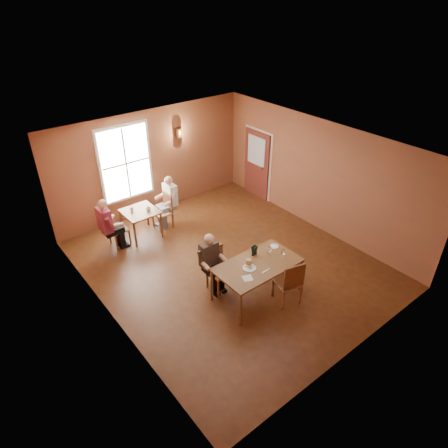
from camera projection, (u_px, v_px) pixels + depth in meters
ground at (229, 264)px, 9.75m from camera, size 6.00×7.00×0.01m
wall_back at (152, 162)px, 11.29m from camera, size 6.00×0.04×3.00m
wall_front at (362, 293)px, 6.63m from camera, size 6.00×0.04×3.00m
wall_left at (104, 261)px, 7.37m from camera, size 0.04×7.00×3.00m
wall_right at (317, 176)px, 10.54m from camera, size 0.04×7.00×3.00m
ceiling at (230, 147)px, 8.17m from camera, size 6.00×7.00×0.04m
window at (126, 163)px, 10.73m from camera, size 1.36×0.10×1.96m
door at (256, 165)px, 12.28m from camera, size 0.12×1.04×2.10m
wall_sconce at (179, 133)px, 11.33m from camera, size 0.16×0.16×0.28m
main_table at (257, 280)px, 8.58m from camera, size 1.81×1.02×0.85m
chair_diner_main at (220, 271)px, 8.70m from camera, size 0.45×0.45×1.03m
diner_main at (221, 266)px, 8.61m from camera, size 0.53×0.53×1.32m
chair_empty at (288, 281)px, 8.38m from camera, size 0.58×0.58×1.08m
plate_food at (249, 268)px, 8.23m from camera, size 0.34×0.34×0.04m
sandwich at (249, 263)px, 8.31m from camera, size 0.14×0.13×0.12m
goblet_a at (269, 250)px, 8.63m from camera, size 0.10×0.10×0.20m
goblet_b at (283, 253)px, 8.53m from camera, size 0.08×0.08×0.20m
menu_stand at (254, 250)px, 8.58m from camera, size 0.14×0.08×0.23m
knife at (266, 271)px, 8.17m from camera, size 0.22×0.03×0.00m
napkin at (247, 278)px, 7.96m from camera, size 0.26×0.26×0.01m
side_plate at (274, 246)px, 8.90m from camera, size 0.26×0.26×0.02m
second_table at (141, 223)px, 10.63m from camera, size 0.86×0.86×0.76m
chair_diner_white at (162, 212)px, 10.91m from camera, size 0.44×0.44×0.99m
diner_white at (163, 205)px, 10.83m from camera, size 0.55×0.55×1.38m
chair_diner_maroon at (119, 229)px, 10.24m from camera, size 0.42×0.42×0.94m
diner_maroon at (116, 221)px, 10.10m from camera, size 0.56×0.56×1.41m
cup_a at (148, 209)px, 10.41m from camera, size 0.15×0.15×0.10m
cup_b at (132, 210)px, 10.39m from camera, size 0.12×0.12×0.09m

